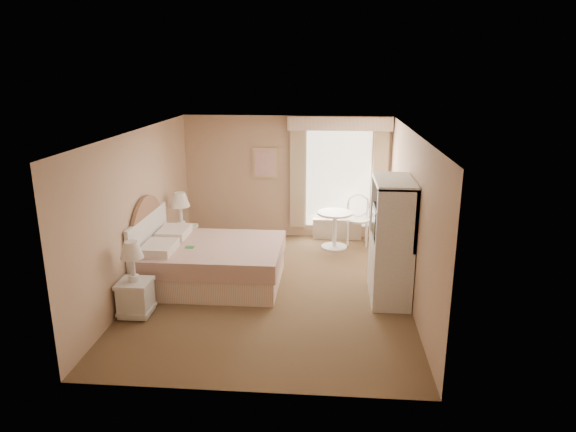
# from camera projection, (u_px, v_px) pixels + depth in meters

# --- Properties ---
(room) EXTENTS (4.21, 5.51, 2.51)m
(room) POSITION_uv_depth(u_px,v_px,m) (272.00, 214.00, 7.89)
(room) COLOR brown
(room) RESTS_ON ground
(window) EXTENTS (2.05, 0.22, 2.51)m
(window) POSITION_uv_depth(u_px,v_px,m) (339.00, 175.00, 10.33)
(window) COLOR white
(window) RESTS_ON room
(framed_art) EXTENTS (0.52, 0.04, 0.62)m
(framed_art) POSITION_uv_depth(u_px,v_px,m) (265.00, 163.00, 10.44)
(framed_art) COLOR tan
(framed_art) RESTS_ON room
(bed) EXTENTS (2.23, 1.76, 1.56)m
(bed) POSITION_uv_depth(u_px,v_px,m) (206.00, 261.00, 8.36)
(bed) COLOR #D7A88C
(bed) RESTS_ON room
(nightstand_near) EXTENTS (0.45, 0.45, 1.09)m
(nightstand_near) POSITION_uv_depth(u_px,v_px,m) (135.00, 289.00, 7.23)
(nightstand_near) COLOR white
(nightstand_near) RESTS_ON room
(nightstand_far) EXTENTS (0.50, 0.50, 1.22)m
(nightstand_far) POSITION_uv_depth(u_px,v_px,m) (182.00, 233.00, 9.50)
(nightstand_far) COLOR white
(nightstand_far) RESTS_ON room
(round_table) EXTENTS (0.68, 0.68, 0.72)m
(round_table) POSITION_uv_depth(u_px,v_px,m) (335.00, 224.00, 9.99)
(round_table) COLOR white
(round_table) RESTS_ON room
(cafe_chair) EXTENTS (0.49, 0.49, 0.99)m
(cafe_chair) POSITION_uv_depth(u_px,v_px,m) (358.00, 215.00, 10.24)
(cafe_chair) COLOR white
(cafe_chair) RESTS_ON room
(armoire) EXTENTS (0.56, 1.12, 1.86)m
(armoire) POSITION_uv_depth(u_px,v_px,m) (391.00, 250.00, 7.71)
(armoire) COLOR white
(armoire) RESTS_ON room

